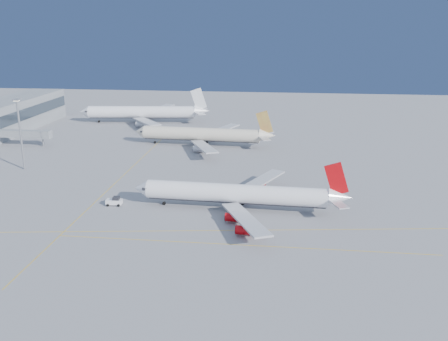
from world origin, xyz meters
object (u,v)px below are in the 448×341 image
airliner_virgin (240,194)px  pushback_tug (115,201)px  airliner_etihad (204,134)px  airliner_third (145,112)px  light_mast (20,128)px

airliner_virgin → pushback_tug: airliner_virgin is taller
airliner_virgin → pushback_tug: size_ratio=13.25×
airliner_virgin → airliner_etihad: airliner_etihad is taller
pushback_tug → airliner_third: bearing=98.4°
airliner_etihad → light_mast: light_mast is taller
airliner_etihad → light_mast: 72.24m
airliner_virgin → airliner_third: airliner_third is taller
pushback_tug → light_mast: light_mast is taller
airliner_virgin → airliner_etihad: bearing=109.3°
airliner_third → pushback_tug: size_ratio=14.69×
light_mast → pushback_tug: bearing=-35.6°
airliner_third → pushback_tug: 121.37m
airliner_third → pushback_tug: airliner_third is taller
airliner_virgin → airliner_third: size_ratio=0.90×
airliner_etihad → airliner_third: 59.42m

